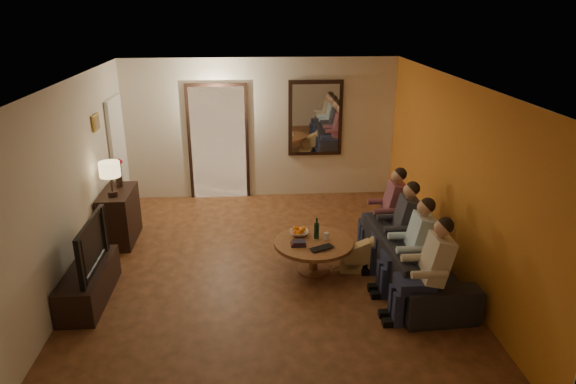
{
  "coord_description": "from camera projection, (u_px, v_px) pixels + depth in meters",
  "views": [
    {
      "loc": [
        -0.18,
        -6.32,
        3.52
      ],
      "look_at": [
        0.3,
        0.3,
        1.05
      ],
      "focal_mm": 32.0,
      "sensor_mm": 36.0,
      "label": 1
    }
  ],
  "objects": [
    {
      "name": "tv_stand",
      "position": [
        89.0,
        284.0,
        6.39
      ],
      "size": [
        0.45,
        1.3,
        0.43
      ],
      "primitive_type": "cube",
      "color": "black",
      "rests_on": "floor"
    },
    {
      "name": "person_c",
      "position": [
        400.0,
        231.0,
        6.96
      ],
      "size": [
        0.6,
        0.4,
        1.2
      ],
      "primitive_type": null,
      "color": "tan",
      "rests_on": "sofa"
    },
    {
      "name": "back_wall",
      "position": [
        261.0,
        129.0,
        9.5
      ],
      "size": [
        5.0,
        0.02,
        2.6
      ],
      "primitive_type": "cube",
      "color": "beige",
      "rests_on": "floor"
    },
    {
      "name": "person_a",
      "position": [
        429.0,
        275.0,
        5.84
      ],
      "size": [
        0.6,
        0.4,
        1.2
      ],
      "primitive_type": null,
      "color": "tan",
      "rests_on": "sofa"
    },
    {
      "name": "white_door",
      "position": [
        119.0,
        157.0,
        8.78
      ],
      "size": [
        0.06,
        0.85,
        2.04
      ],
      "primitive_type": "cube",
      "color": "white",
      "rests_on": "floor"
    },
    {
      "name": "bowl",
      "position": [
        299.0,
        233.0,
        7.17
      ],
      "size": [
        0.26,
        0.26,
        0.06
      ],
      "primitive_type": "imported",
      "color": "white",
      "rests_on": "coffee_table"
    },
    {
      "name": "sofa",
      "position": [
        412.0,
        259.0,
        6.78
      ],
      "size": [
        2.31,
        1.02,
        0.66
      ],
      "primitive_type": "imported",
      "rotation": [
        0.0,
        0.0,
        1.63
      ],
      "color": "black",
      "rests_on": "floor"
    },
    {
      "name": "floor",
      "position": [
        268.0,
        270.0,
        7.15
      ],
      "size": [
        5.0,
        6.0,
        0.01
      ],
      "primitive_type": "cube",
      "color": "#442912",
      "rests_on": "ground"
    },
    {
      "name": "kitchen_doorway",
      "position": [
        219.0,
        143.0,
        9.52
      ],
      "size": [
        1.0,
        0.06,
        2.1
      ],
      "primitive_type": "cube",
      "color": "#FFE0A5",
      "rests_on": "floor"
    },
    {
      "name": "dresser",
      "position": [
        120.0,
        216.0,
        7.92
      ],
      "size": [
        0.45,
        0.92,
        0.82
      ],
      "primitive_type": "cube",
      "color": "black",
      "rests_on": "floor"
    },
    {
      "name": "person_d",
      "position": [
        389.0,
        214.0,
        7.52
      ],
      "size": [
        0.6,
        0.4,
        1.2
      ],
      "primitive_type": null,
      "color": "tan",
      "rests_on": "sofa"
    },
    {
      "name": "mirror_glass",
      "position": [
        316.0,
        119.0,
        9.43
      ],
      "size": [
        0.86,
        0.02,
        1.26
      ],
      "primitive_type": "cube",
      "color": "white",
      "rests_on": "back_wall"
    },
    {
      "name": "front_wall",
      "position": [
        280.0,
        313.0,
        3.89
      ],
      "size": [
        5.0,
        0.02,
        2.6
      ],
      "primitive_type": "cube",
      "color": "beige",
      "rests_on": "floor"
    },
    {
      "name": "wine_bottle",
      "position": [
        317.0,
        228.0,
        7.03
      ],
      "size": [
        0.07,
        0.07,
        0.31
      ],
      "primitive_type": null,
      "color": "black",
      "rests_on": "coffee_table"
    },
    {
      "name": "left_wall",
      "position": [
        71.0,
        187.0,
        6.53
      ],
      "size": [
        0.02,
        6.0,
        2.6
      ],
      "primitive_type": "cube",
      "color": "beige",
      "rests_on": "floor"
    },
    {
      "name": "door_trim",
      "position": [
        219.0,
        144.0,
        9.51
      ],
      "size": [
        1.12,
        0.04,
        2.22
      ],
      "primitive_type": "cube",
      "color": "black",
      "rests_on": "floor"
    },
    {
      "name": "mirror_frame",
      "position": [
        315.0,
        118.0,
        9.46
      ],
      "size": [
        1.0,
        0.05,
        1.4
      ],
      "primitive_type": "cube",
      "color": "black",
      "rests_on": "back_wall"
    },
    {
      "name": "coffee_table",
      "position": [
        313.0,
        256.0,
        7.07
      ],
      "size": [
        1.29,
        1.29,
        0.45
      ],
      "primitive_type": "cylinder",
      "rotation": [
        0.0,
        0.0,
        -0.21
      ],
      "color": "brown",
      "rests_on": "floor"
    },
    {
      "name": "ceiling",
      "position": [
        265.0,
        82.0,
        6.24
      ],
      "size": [
        5.0,
        6.0,
        0.01
      ],
      "primitive_type": "cube",
      "color": "white",
      "rests_on": "back_wall"
    },
    {
      "name": "art_canvas",
      "position": [
        97.0,
        122.0,
        7.55
      ],
      "size": [
        0.01,
        0.22,
        0.18
      ],
      "primitive_type": "cube",
      "color": "brown",
      "rests_on": "left_wall"
    },
    {
      "name": "table_lamp",
      "position": [
        111.0,
        179.0,
        7.48
      ],
      "size": [
        0.3,
        0.3,
        0.54
      ],
      "primitive_type": null,
      "color": "beige",
      "rests_on": "dresser"
    },
    {
      "name": "oranges",
      "position": [
        299.0,
        228.0,
        7.15
      ],
      "size": [
        0.2,
        0.2,
        0.08
      ],
      "primitive_type": null,
      "color": "orange",
      "rests_on": "bowl"
    },
    {
      "name": "book_stack",
      "position": [
        298.0,
        243.0,
        6.87
      ],
      "size": [
        0.2,
        0.15,
        0.07
      ],
      "primitive_type": null,
      "color": "black",
      "rests_on": "coffee_table"
    },
    {
      "name": "right_wall",
      "position": [
        453.0,
        178.0,
        6.87
      ],
      "size": [
        0.02,
        6.0,
        2.6
      ],
      "primitive_type": "cube",
      "color": "beige",
      "rests_on": "floor"
    },
    {
      "name": "laptop",
      "position": [
        324.0,
        250.0,
        6.73
      ],
      "size": [
        0.39,
        0.33,
        0.03
      ],
      "primitive_type": "imported",
      "rotation": [
        0.0,
        0.0,
        0.45
      ],
      "color": "black",
      "rests_on": "coffee_table"
    },
    {
      "name": "fridge_glimpse",
      "position": [
        232.0,
        151.0,
        9.59
      ],
      "size": [
        0.45,
        0.03,
        1.7
      ],
      "primitive_type": "cube",
      "color": "silver",
      "rests_on": "floor"
    },
    {
      "name": "tv",
      "position": [
        83.0,
        245.0,
        6.21
      ],
      "size": [
        1.1,
        0.14,
        0.63
      ],
      "primitive_type": "imported",
      "rotation": [
        0.0,
        0.0,
        1.57
      ],
      "color": "black",
      "rests_on": "tv_stand"
    },
    {
      "name": "flower_vase",
      "position": [
        118.0,
        173.0,
        7.9
      ],
      "size": [
        0.14,
        0.14,
        0.44
      ],
      "primitive_type": null,
      "color": "red",
      "rests_on": "dresser"
    },
    {
      "name": "orange_accent",
      "position": [
        453.0,
        178.0,
        6.86
      ],
      "size": [
        0.01,
        6.0,
        2.6
      ],
      "primitive_type": "cube",
      "color": "orange",
      "rests_on": "right_wall"
    },
    {
      "name": "person_b",
      "position": [
        414.0,
        251.0,
        6.4
      ],
      "size": [
        0.6,
        0.4,
        1.2
      ],
      "primitive_type": null,
      "color": "tan",
      "rests_on": "sofa"
    },
    {
      "name": "dog",
      "position": [
        359.0,
        253.0,
        7.04
      ],
      "size": [
        0.58,
        0.29,
        0.56
      ],
      "primitive_type": null,
      "rotation": [
        0.0,
        0.0,
        -0.1
      ],
      "color": "#A3884B",
      "rests_on": "floor"
    },
    {
      "name": "wine_glass",
      "position": [
        326.0,
        236.0,
        7.03
      ],
      "size": [
        0.06,
        0.06,
        0.1
      ],
      "primitive_type": "cylinder",
      "color": "silver",
      "rests_on": "coffee_table"
    },
    {
      "name": "framed_art",
      "position": [
        96.0,
        122.0,
        7.55
      ],
      "size": [
        0.03,
        0.28,
        0.24
      ],
      "primitive_type": "cube",
      "color": "#B28C33",
      "rests_on": "left_wall"
    }
  ]
}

